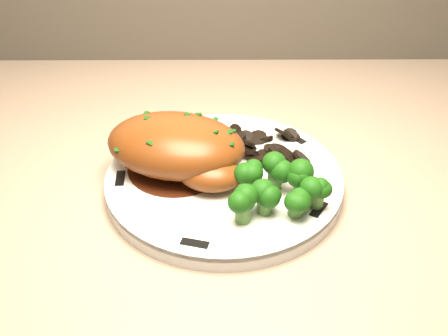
{
  "coord_description": "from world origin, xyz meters",
  "views": [
    {
      "loc": [
        0.41,
        1.09,
        1.32
      ],
      "look_at": [
        0.41,
        1.62,
        0.94
      ],
      "focal_mm": 45.0,
      "sensor_mm": 36.0,
      "label": 1
    }
  ],
  "objects": [
    {
      "name": "rim_accent_1",
      "position": [
        0.37,
        1.73,
        0.93
      ],
      "size": [
        0.03,
        0.02,
        0.0
      ],
      "primitive_type": "cube",
      "rotation": [
        0.0,
        0.0,
        3.52
      ],
      "color": "black",
      "rests_on": "plate"
    },
    {
      "name": "mushroom_pile",
      "position": [
        0.46,
        1.67,
        0.93
      ],
      "size": [
        0.1,
        0.07,
        0.03
      ],
      "color": "black",
      "rests_on": "plate"
    },
    {
      "name": "rim_accent_0",
      "position": [
        0.51,
        1.7,
        0.93
      ],
      "size": [
        0.03,
        0.03,
        0.0
      ],
      "primitive_type": "cube",
      "rotation": [
        0.0,
        0.0,
        2.26
      ],
      "color": "black",
      "rests_on": "plate"
    },
    {
      "name": "rim_accent_2",
      "position": [
        0.29,
        1.61,
        0.93
      ],
      "size": [
        0.01,
        0.03,
        0.0
      ],
      "primitive_type": "cube",
      "rotation": [
        0.0,
        0.0,
        4.77
      ],
      "color": "black",
      "rests_on": "plate"
    },
    {
      "name": "chicken_breast",
      "position": [
        0.36,
        1.63,
        0.96
      ],
      "size": [
        0.18,
        0.15,
        0.06
      ],
      "rotation": [
        0.0,
        0.0,
        -0.24
      ],
      "color": "brown",
      "rests_on": "plate"
    },
    {
      "name": "gravy_pool",
      "position": [
        0.36,
        1.64,
        0.93
      ],
      "size": [
        0.12,
        0.12,
        0.0
      ],
      "primitive_type": "cylinder",
      "color": "#3E190B",
      "rests_on": "plate"
    },
    {
      "name": "broccoli_florets",
      "position": [
        0.47,
        1.57,
        0.95
      ],
      "size": [
        0.1,
        0.08,
        0.04
      ],
      "rotation": [
        0.0,
        0.0,
        0.26
      ],
      "color": "#517F36",
      "rests_on": "plate"
    },
    {
      "name": "plate",
      "position": [
        0.41,
        1.62,
        0.92
      ],
      "size": [
        0.33,
        0.33,
        0.02
      ],
      "primitive_type": "cylinder",
      "rotation": [
        0.0,
        0.0,
        -0.2
      ],
      "color": "silver",
      "rests_on": "counter"
    },
    {
      "name": "rim_accent_3",
      "position": [
        0.38,
        1.51,
        0.93
      ],
      "size": [
        0.03,
        0.02,
        0.0
      ],
      "primitive_type": "cube",
      "rotation": [
        0.0,
        0.0,
        6.03
      ],
      "color": "black",
      "rests_on": "plate"
    },
    {
      "name": "rim_accent_4",
      "position": [
        0.51,
        1.56,
        0.93
      ],
      "size": [
        0.02,
        0.03,
        0.0
      ],
      "primitive_type": "cube",
      "rotation": [
        0.0,
        0.0,
        7.29
      ],
      "color": "black",
      "rests_on": "plate"
    }
  ]
}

